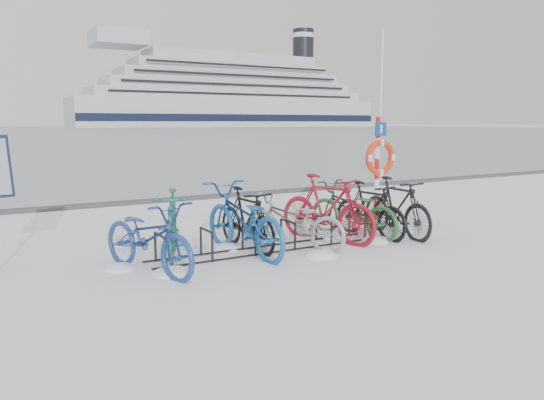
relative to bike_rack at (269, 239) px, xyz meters
The scene contains 15 objects.
ground 0.18m from the bike_rack, ahead, with size 900.00×900.00×0.00m, color white.
quay_edge 5.90m from the bike_rack, 90.00° to the left, with size 400.00×0.25×0.10m, color #3F3F42.
bike_rack is the anchor object (origin of this frame).
lifebuoy_station 3.70m from the bike_rack, 19.62° to the left, with size 0.75×0.22×3.91m.
cruise_ferry 232.50m from the bike_rack, 64.71° to the left, with size 138.71×26.16×45.57m.
bike_0 2.08m from the bike_rack, behind, with size 0.69×1.98×1.04m, color navy.
bike_1 1.57m from the bike_rack, 167.72° to the left, with size 0.50×1.77×1.06m, color #1D615C.
bike_2 0.60m from the bike_rack, behind, with size 0.75×2.17×1.14m, color #185297.
bike_3 0.51m from the bike_rack, 130.01° to the left, with size 0.49×1.72×1.04m, color black.
bike_4 0.53m from the bike_rack, ahead, with size 0.64×1.84×0.96m, color gray.
bike_5 1.29m from the bike_rack, ahead, with size 0.56×1.99×1.19m, color maroon.
bike_6 1.88m from the bike_rack, ahead, with size 0.68×1.95×1.02m, color #27592A.
bike_7 2.12m from the bike_rack, ahead, with size 0.48×1.71×1.03m, color black.
bike_8 2.60m from the bike_rack, ahead, with size 0.52×1.83×1.10m, color black.
snow_drifts 0.31m from the bike_rack, 20.02° to the right, with size 5.72×1.88×0.19m.
Camera 1 is at (-4.10, -7.25, 2.04)m, focal length 35.00 mm.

